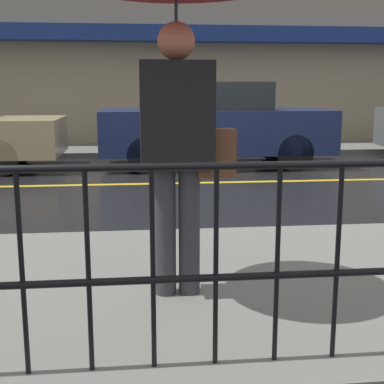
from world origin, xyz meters
TOP-DOWN VIEW (x-y plane):
  - ground_plane at (0.00, 0.00)m, footprint 80.00×80.00m
  - sidewalk_near at (0.00, -4.39)m, footprint 28.00×2.73m
  - sidewalk_far at (0.00, 3.96)m, footprint 28.00×1.87m
  - lane_marking at (0.00, 0.00)m, footprint 25.20×0.12m
  - building_storefront at (0.00, 5.01)m, footprint 28.00×0.85m
  - pedestrian at (-0.98, -4.59)m, footprint 1.12×1.12m
  - car_navy at (0.18, 1.74)m, footprint 4.08×1.71m

SIDE VIEW (x-z plane):
  - ground_plane at x=0.00m, z-range 0.00..0.00m
  - lane_marking at x=0.00m, z-range 0.00..0.01m
  - sidewalk_near at x=0.00m, z-range 0.00..0.11m
  - sidewalk_far at x=0.00m, z-range 0.00..0.11m
  - car_navy at x=0.18m, z-range 0.01..1.52m
  - pedestrian at x=-0.98m, z-range 0.76..2.87m
  - building_storefront at x=0.00m, z-range 0.00..5.07m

